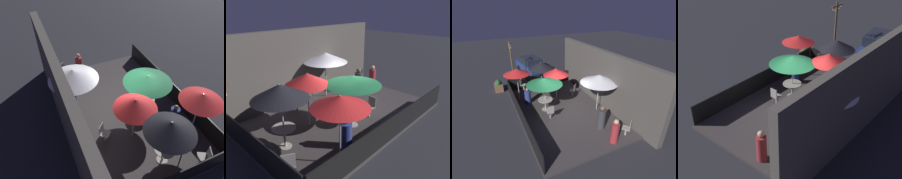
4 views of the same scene
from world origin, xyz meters
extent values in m
plane|color=#26262B|center=(0.00, 0.00, 0.00)|extent=(60.00, 60.00, 0.00)
cube|color=#383333|center=(0.00, 0.00, 0.06)|extent=(8.63, 5.38, 0.12)
cube|color=#4C4742|center=(0.00, 2.92, 1.87)|extent=(10.23, 0.36, 3.73)
cube|color=black|center=(0.00, -2.65, 0.59)|extent=(8.43, 0.05, 0.95)
cube|color=black|center=(-4.27, 0.00, 0.59)|extent=(0.05, 5.18, 0.95)
cylinder|color=#B2B2B7|center=(-0.43, -0.91, 1.19)|extent=(0.05, 0.05, 2.15)
cone|color=#1E6B3D|center=(-0.43, -0.91, 2.09)|extent=(2.24, 2.24, 0.36)
cylinder|color=#B2B2B7|center=(-3.20, -0.17, 1.30)|extent=(0.05, 0.05, 2.35)
cone|color=black|center=(-3.20, -0.17, 2.22)|extent=(1.92, 1.92, 0.51)
cylinder|color=#B2B2B7|center=(-2.48, -2.15, 1.28)|extent=(0.05, 0.05, 2.32)
cone|color=red|center=(-2.48, -2.15, 2.26)|extent=(1.78, 1.78, 0.37)
cylinder|color=#B2B2B7|center=(0.98, 2.12, 1.32)|extent=(0.05, 0.05, 2.40)
cone|color=silver|center=(0.98, 2.12, 2.27)|extent=(2.29, 2.29, 0.50)
cylinder|color=#B2B2B7|center=(-1.65, 0.38, 1.25)|extent=(0.05, 0.05, 2.25)
cone|color=red|center=(-1.65, 0.38, 2.14)|extent=(1.79, 1.79, 0.47)
cylinder|color=#9E998E|center=(-0.43, -0.91, 0.13)|extent=(0.51, 0.51, 0.02)
cylinder|color=#9E998E|center=(-0.43, -0.91, 0.47)|extent=(0.08, 0.08, 0.70)
cylinder|color=#9E998E|center=(-0.43, -0.91, 0.84)|extent=(0.93, 0.93, 0.04)
cylinder|color=#9E998E|center=(-3.20, -0.17, 0.13)|extent=(0.45, 0.45, 0.02)
cylinder|color=#9E998E|center=(-3.20, -0.17, 0.49)|extent=(0.08, 0.08, 0.74)
cylinder|color=#9E998E|center=(-3.20, -0.17, 0.88)|extent=(0.83, 0.83, 0.04)
cube|color=gray|center=(0.64, -1.00, 0.34)|extent=(0.09, 0.09, 0.43)
cube|color=gray|center=(0.64, -1.00, 0.57)|extent=(0.43, 0.43, 0.04)
cube|color=gray|center=(0.82, -1.02, 0.81)|extent=(0.07, 0.40, 0.44)
cube|color=gray|center=(3.74, 2.01, 0.33)|extent=(0.11, 0.11, 0.43)
cube|color=gray|center=(3.74, 2.01, 0.57)|extent=(0.56, 0.56, 0.04)
cube|color=gray|center=(3.89, 2.12, 0.81)|extent=(0.25, 0.34, 0.44)
cube|color=gray|center=(-1.37, 1.58, 0.34)|extent=(0.11, 0.11, 0.43)
cube|color=gray|center=(-1.37, 1.58, 0.57)|extent=(0.57, 0.57, 0.04)
cube|color=gray|center=(-1.24, 1.70, 0.81)|extent=(0.30, 0.31, 0.44)
cube|color=gray|center=(-3.94, -1.49, 0.34)|extent=(0.11, 0.11, 0.44)
cube|color=gray|center=(-3.94, -1.49, 0.58)|extent=(0.54, 0.54, 0.04)
cube|color=gray|center=(-4.03, -1.64, 0.82)|extent=(0.36, 0.22, 0.44)
cylinder|color=maroon|center=(3.87, 1.13, 0.66)|extent=(0.47, 0.47, 1.07)
sphere|color=tan|center=(3.87, 1.13, 1.32)|extent=(0.25, 0.25, 0.25)
cylinder|color=#333338|center=(2.67, 1.22, 0.68)|extent=(0.59, 0.59, 1.12)
sphere|color=brown|center=(2.67, 1.22, 1.36)|extent=(0.25, 0.25, 0.25)
cylinder|color=navy|center=(-1.72, -1.72, 0.59)|extent=(0.43, 0.43, 0.93)
sphere|color=#9E704C|center=(-1.72, -1.72, 1.16)|extent=(0.20, 0.20, 0.20)
cube|color=brown|center=(-4.91, -3.30, 0.29)|extent=(0.88, 0.62, 0.57)
ellipsoid|color=#235128|center=(-4.91, -3.30, 0.67)|extent=(0.57, 0.46, 0.52)
cylinder|color=brown|center=(-5.81, -1.89, 1.83)|extent=(0.12, 0.12, 3.67)
cube|color=brown|center=(-5.81, -1.89, 3.42)|extent=(1.10, 0.08, 0.08)
sphere|color=#F4B260|center=(-6.27, -1.89, 3.27)|extent=(0.07, 0.07, 0.07)
sphere|color=#F4B260|center=(-6.09, -1.89, 3.19)|extent=(0.07, 0.07, 0.07)
sphere|color=#F4B260|center=(-5.91, -1.89, 3.14)|extent=(0.07, 0.07, 0.07)
sphere|color=#F4B260|center=(-5.72, -1.89, 3.14)|extent=(0.07, 0.07, 0.07)
sphere|color=#F4B260|center=(-5.54, -1.89, 3.19)|extent=(0.07, 0.07, 0.07)
sphere|color=#F4B260|center=(-5.36, -1.89, 3.27)|extent=(0.07, 0.07, 0.07)
cube|color=navy|center=(-7.77, 0.22, 0.67)|extent=(4.27, 2.26, 0.70)
cube|color=#1E232D|center=(-7.77, 0.22, 1.32)|extent=(2.44, 1.86, 0.60)
cylinder|color=black|center=(-6.63, 1.20, 0.32)|extent=(0.66, 0.27, 0.64)
cylinder|color=black|center=(-6.41, -0.40, 0.32)|extent=(0.66, 0.27, 0.64)
cylinder|color=black|center=(-9.13, 0.84, 0.32)|extent=(0.66, 0.27, 0.64)
cylinder|color=black|center=(-8.91, -0.75, 0.32)|extent=(0.66, 0.27, 0.64)
camera|label=1|loc=(-6.80, 3.62, 8.13)|focal=35.00mm
camera|label=2|loc=(-6.61, -5.97, 4.84)|focal=35.00mm
camera|label=3|loc=(8.90, -4.01, 6.29)|focal=28.00mm
camera|label=4|loc=(10.05, 7.56, 8.28)|focal=50.00mm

